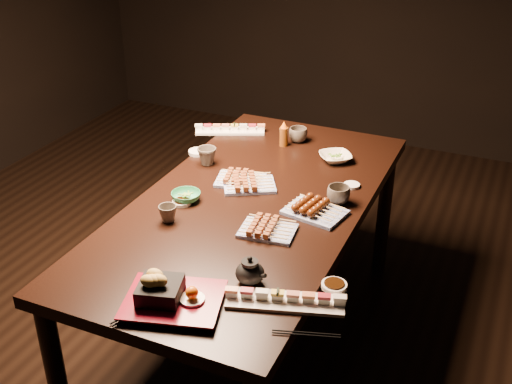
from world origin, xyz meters
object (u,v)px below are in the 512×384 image
edamame_bowl_green (186,197)px  sushi_platter_near (285,298)px  sushi_platter_far (230,128)px  yakitori_plate_right (268,226)px  edamame_bowl_cream (335,157)px  teapot (250,270)px  condiment_bottle (284,134)px  teacup_near_left (168,214)px  dining_table (251,276)px  tempura_tray (173,290)px  teacup_far_left (207,156)px  teacup_mid_right (338,195)px  yakitori_plate_left (240,177)px  teacup_far_right (298,135)px  yakitori_plate_center (249,181)px

edamame_bowl_green → sushi_platter_near: bearing=-36.8°
sushi_platter_near → edamame_bowl_green: 0.79m
sushi_platter_far → yakitori_plate_right: bearing=100.1°
sushi_platter_near → yakitori_plate_right: (-0.22, 0.38, 0.00)m
edamame_bowl_cream → teapot: bearing=-88.4°
teapot → condiment_bottle: size_ratio=0.91×
edamame_bowl_cream → teacup_near_left: bearing=-118.4°
dining_table → edamame_bowl_green: 0.48m
tempura_tray → teacup_far_left: (-0.39, 0.97, -0.02)m
condiment_bottle → teacup_mid_right: bearing=-47.0°
teacup_far_left → teapot: teapot is taller
dining_table → teacup_far_left: 0.59m
yakitori_plate_left → teacup_far_right: 0.52m
teacup_far_left → edamame_bowl_green: bearing=-76.4°
sushi_platter_far → sushi_platter_near: bearing=99.0°
yakitori_plate_right → teacup_mid_right: (0.18, 0.33, 0.01)m
yakitori_plate_center → yakitori_plate_right: (0.22, -0.31, -0.00)m
sushi_platter_near → teacup_mid_right: size_ratio=3.97×
edamame_bowl_green → teacup_far_right: teacup_far_right is taller
teacup_near_left → condiment_bottle: bearing=80.6°
yakitori_plate_right → teacup_near_left: bearing=-175.2°
dining_table → edamame_bowl_cream: size_ratio=12.32×
edamame_bowl_green → teapot: bearing=-40.7°
edamame_bowl_cream → teacup_far_right: (-0.24, 0.14, 0.02)m
yakitori_plate_left → edamame_bowl_green: bearing=-132.4°
yakitori_plate_right → teacup_near_left: size_ratio=2.87×
edamame_bowl_cream → teacup_far_left: bearing=-152.6°
yakitori_plate_right → teacup_mid_right: teacup_mid_right is taller
yakitori_plate_center → yakitori_plate_right: yakitori_plate_center is taller
teacup_mid_right → edamame_bowl_green: bearing=-157.9°
sushi_platter_far → tempura_tray: tempura_tray is taller
teacup_mid_right → teacup_far_right: teacup_mid_right is taller
sushi_platter_far → edamame_bowl_cream: (0.60, -0.12, -0.00)m
edamame_bowl_cream → tempura_tray: 1.25m
yakitori_plate_center → teacup_near_left: bearing=-143.4°
sushi_platter_near → teacup_near_left: (-0.61, 0.30, 0.01)m
sushi_platter_near → edamame_bowl_cream: sushi_platter_near is taller
yakitori_plate_right → tempura_tray: tempura_tray is taller
teacup_mid_right → teapot: bearing=-99.3°
edamame_bowl_green → teacup_far_right: 0.79m
yakitori_plate_center → teapot: 0.69m
edamame_bowl_cream → teacup_far_left: teacup_far_left is taller
dining_table → condiment_bottle: bearing=86.1°
yakitori_plate_left → condiment_bottle: size_ratio=1.64×
teacup_mid_right → edamame_bowl_cream: bearing=109.3°
teacup_near_left → sushi_platter_near: bearing=-26.0°
yakitori_plate_right → teacup_mid_right: size_ratio=2.18×
dining_table → yakitori_plate_center: 0.42m
edamame_bowl_cream → teacup_mid_right: (0.14, -0.39, 0.02)m
yakitori_plate_center → edamame_bowl_cream: yakitori_plate_center is taller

